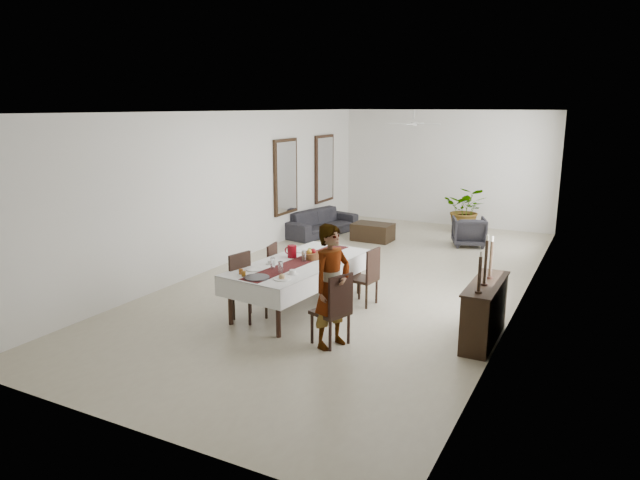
# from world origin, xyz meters

# --- Properties ---
(floor) EXTENTS (6.00, 12.00, 0.00)m
(floor) POSITION_xyz_m (0.00, 0.00, 0.00)
(floor) COLOR #BDB496
(floor) RESTS_ON ground
(ceiling) EXTENTS (6.00, 12.00, 0.02)m
(ceiling) POSITION_xyz_m (0.00, 0.00, 3.20)
(ceiling) COLOR silver
(ceiling) RESTS_ON wall_back
(wall_back) EXTENTS (6.00, 0.02, 3.20)m
(wall_back) POSITION_xyz_m (0.00, 6.00, 1.60)
(wall_back) COLOR white
(wall_back) RESTS_ON floor
(wall_front) EXTENTS (6.00, 0.02, 3.20)m
(wall_front) POSITION_xyz_m (0.00, -6.00, 1.60)
(wall_front) COLOR white
(wall_front) RESTS_ON floor
(wall_left) EXTENTS (0.02, 12.00, 3.20)m
(wall_left) POSITION_xyz_m (-3.00, 0.00, 1.60)
(wall_left) COLOR white
(wall_left) RESTS_ON floor
(wall_right) EXTENTS (0.02, 12.00, 3.20)m
(wall_right) POSITION_xyz_m (3.00, 0.00, 1.60)
(wall_right) COLOR white
(wall_right) RESTS_ON floor
(dining_table_top) EXTENTS (1.30, 2.61, 0.05)m
(dining_table_top) POSITION_xyz_m (-0.24, -1.96, 0.76)
(dining_table_top) COLOR black
(dining_table_top) RESTS_ON table_leg_fl
(table_leg_fl) EXTENTS (0.08, 0.08, 0.73)m
(table_leg_fl) POSITION_xyz_m (-0.82, -3.11, 0.37)
(table_leg_fl) COLOR black
(table_leg_fl) RESTS_ON floor
(table_leg_fr) EXTENTS (0.08, 0.08, 0.73)m
(table_leg_fr) POSITION_xyz_m (0.10, -3.20, 0.37)
(table_leg_fr) COLOR black
(table_leg_fr) RESTS_ON floor
(table_leg_bl) EXTENTS (0.08, 0.08, 0.73)m
(table_leg_bl) POSITION_xyz_m (-0.58, -0.73, 0.37)
(table_leg_bl) COLOR black
(table_leg_bl) RESTS_ON floor
(table_leg_br) EXTENTS (0.08, 0.08, 0.73)m
(table_leg_br) POSITION_xyz_m (0.34, -0.82, 0.37)
(table_leg_br) COLOR black
(table_leg_br) RESTS_ON floor
(tablecloth_top) EXTENTS (1.51, 2.82, 0.01)m
(tablecloth_top) POSITION_xyz_m (-0.24, -1.96, 0.79)
(tablecloth_top) COLOR silver
(tablecloth_top) RESTS_ON dining_table_top
(tablecloth_drape_left) EXTENTS (0.28, 2.69, 0.31)m
(tablecloth_drape_left) POSITION_xyz_m (-0.85, -1.90, 0.64)
(tablecloth_drape_left) COLOR white
(tablecloth_drape_left) RESTS_ON dining_table_top
(tablecloth_drape_right) EXTENTS (0.28, 2.69, 0.31)m
(tablecloth_drape_right) POSITION_xyz_m (0.37, -2.03, 0.64)
(tablecloth_drape_right) COLOR white
(tablecloth_drape_right) RESTS_ON dining_table_top
(tablecloth_drape_near) EXTENTS (1.23, 0.14, 0.31)m
(tablecloth_drape_near) POSITION_xyz_m (-0.37, -3.30, 0.64)
(tablecloth_drape_near) COLOR white
(tablecloth_drape_near) RESTS_ON dining_table_top
(tablecloth_drape_far) EXTENTS (1.23, 0.14, 0.31)m
(tablecloth_drape_far) POSITION_xyz_m (-0.10, -0.62, 0.64)
(tablecloth_drape_far) COLOR white
(tablecloth_drape_far) RESTS_ON dining_table_top
(table_runner) EXTENTS (0.63, 2.65, 0.00)m
(table_runner) POSITION_xyz_m (-0.24, -1.96, 0.80)
(table_runner) COLOR #571818
(table_runner) RESTS_ON tablecloth_top
(red_pitcher) EXTENTS (0.17, 0.17, 0.21)m
(red_pitcher) POSITION_xyz_m (-0.48, -1.78, 0.90)
(red_pitcher) COLOR maroon
(red_pitcher) RESTS_ON tablecloth_top
(pitcher_handle) EXTENTS (0.13, 0.03, 0.13)m
(pitcher_handle) POSITION_xyz_m (-0.57, -1.77, 0.90)
(pitcher_handle) COLOR maroon
(pitcher_handle) RESTS_ON red_pitcher
(wine_glass_near) EXTENTS (0.07, 0.07, 0.18)m
(wine_glass_near) POSITION_xyz_m (-0.18, -2.65, 0.89)
(wine_glass_near) COLOR white
(wine_glass_near) RESTS_ON tablecloth_top
(wine_glass_mid) EXTENTS (0.07, 0.07, 0.18)m
(wine_glass_mid) POSITION_xyz_m (-0.40, -2.53, 0.89)
(wine_glass_mid) COLOR white
(wine_glass_mid) RESTS_ON tablecloth_top
(wine_glass_far) EXTENTS (0.07, 0.07, 0.18)m
(wine_glass_far) POSITION_xyz_m (-0.18, -1.92, 0.89)
(wine_glass_far) COLOR white
(wine_glass_far) RESTS_ON tablecloth_top
(teacup_right) EXTENTS (0.09, 0.09, 0.06)m
(teacup_right) POSITION_xyz_m (0.01, -2.62, 0.83)
(teacup_right) COLOR white
(teacup_right) RESTS_ON saucer_right
(saucer_right) EXTENTS (0.16, 0.16, 0.01)m
(saucer_right) POSITION_xyz_m (0.01, -2.62, 0.80)
(saucer_right) COLOR white
(saucer_right) RESTS_ON tablecloth_top
(teacup_left) EXTENTS (0.09, 0.09, 0.06)m
(teacup_left) POSITION_xyz_m (-0.59, -2.30, 0.83)
(teacup_left) COLOR white
(teacup_left) RESTS_ON saucer_left
(saucer_left) EXTENTS (0.16, 0.16, 0.01)m
(saucer_left) POSITION_xyz_m (-0.59, -2.30, 0.80)
(saucer_left) COLOR silver
(saucer_left) RESTS_ON tablecloth_top
(plate_near_right) EXTENTS (0.25, 0.25, 0.02)m
(plate_near_right) POSITION_xyz_m (0.01, -2.94, 0.81)
(plate_near_right) COLOR white
(plate_near_right) RESTS_ON tablecloth_top
(bread_near_right) EXTENTS (0.09, 0.09, 0.09)m
(bread_near_right) POSITION_xyz_m (0.01, -2.94, 0.84)
(bread_near_right) COLOR tan
(bread_near_right) RESTS_ON plate_near_right
(plate_near_left) EXTENTS (0.25, 0.25, 0.02)m
(plate_near_left) POSITION_xyz_m (-0.63, -2.71, 0.81)
(plate_near_left) COLOR white
(plate_near_left) RESTS_ON tablecloth_top
(plate_far_left) EXTENTS (0.25, 0.25, 0.02)m
(plate_far_left) POSITION_xyz_m (-0.51, -1.36, 0.81)
(plate_far_left) COLOR white
(plate_far_left) RESTS_ON tablecloth_top
(serving_tray) EXTENTS (0.38, 0.38, 0.02)m
(serving_tray) POSITION_xyz_m (-0.35, -3.06, 0.81)
(serving_tray) COLOR #39393D
(serving_tray) RESTS_ON tablecloth_top
(jam_jar_a) EXTENTS (0.07, 0.07, 0.08)m
(jam_jar_a) POSITION_xyz_m (-0.58, -3.07, 0.84)
(jam_jar_a) COLOR brown
(jam_jar_a) RESTS_ON tablecloth_top
(jam_jar_b) EXTENTS (0.07, 0.07, 0.08)m
(jam_jar_b) POSITION_xyz_m (-0.68, -2.99, 0.84)
(jam_jar_b) COLOR brown
(jam_jar_b) RESTS_ON tablecloth_top
(fruit_basket) EXTENTS (0.31, 0.31, 0.10)m
(fruit_basket) POSITION_xyz_m (-0.16, -1.71, 0.85)
(fruit_basket) COLOR brown
(fruit_basket) RESTS_ON tablecloth_top
(fruit_red) EXTENTS (0.09, 0.09, 0.09)m
(fruit_red) POSITION_xyz_m (-0.13, -1.69, 0.93)
(fruit_red) COLOR maroon
(fruit_red) RESTS_ON fruit_basket
(fruit_green) EXTENTS (0.08, 0.08, 0.08)m
(fruit_green) POSITION_xyz_m (-0.20, -1.67, 0.93)
(fruit_green) COLOR olive
(fruit_green) RESTS_ON fruit_basket
(fruit_yellow) EXTENTS (0.09, 0.09, 0.09)m
(fruit_yellow) POSITION_xyz_m (-0.17, -1.76, 0.93)
(fruit_yellow) COLOR #C38822
(fruit_yellow) RESTS_ON fruit_basket
(chair_right_near_seat) EXTENTS (0.57, 0.57, 0.05)m
(chair_right_near_seat) POSITION_xyz_m (0.87, -3.06, 0.47)
(chair_right_near_seat) COLOR black
(chair_right_near_seat) RESTS_ON chair_right_near_leg_fl
(chair_right_near_leg_fl) EXTENTS (0.06, 0.06, 0.44)m
(chair_right_near_leg_fl) POSITION_xyz_m (0.98, -3.29, 0.22)
(chair_right_near_leg_fl) COLOR black
(chair_right_near_leg_fl) RESTS_ON floor
(chair_right_near_leg_fr) EXTENTS (0.06, 0.06, 0.44)m
(chair_right_near_leg_fr) POSITION_xyz_m (1.10, -2.94, 0.22)
(chair_right_near_leg_fr) COLOR black
(chair_right_near_leg_fr) RESTS_ON floor
(chair_right_near_leg_bl) EXTENTS (0.06, 0.06, 0.44)m
(chair_right_near_leg_bl) POSITION_xyz_m (0.64, -3.17, 0.22)
(chair_right_near_leg_bl) COLOR black
(chair_right_near_leg_bl) RESTS_ON floor
(chair_right_near_leg_br) EXTENTS (0.06, 0.06, 0.44)m
(chair_right_near_leg_br) POSITION_xyz_m (0.76, -2.82, 0.22)
(chair_right_near_leg_br) COLOR black
(chair_right_near_leg_br) RESTS_ON floor
(chair_right_near_back) EXTENTS (0.19, 0.44, 0.57)m
(chair_right_near_back) POSITION_xyz_m (1.06, -3.12, 0.77)
(chair_right_near_back) COLOR black
(chair_right_near_back) RESTS_ON chair_right_near_seat
(chair_right_far_seat) EXTENTS (0.47, 0.47, 0.05)m
(chair_right_far_seat) POSITION_xyz_m (0.63, -1.31, 0.44)
(chair_right_far_seat) COLOR black
(chair_right_far_seat) RESTS_ON chair_right_far_leg_fl
(chair_right_far_leg_fl) EXTENTS (0.05, 0.05, 0.42)m
(chair_right_far_leg_fl) POSITION_xyz_m (0.77, -1.50, 0.21)
(chair_right_far_leg_fl) COLOR black
(chair_right_far_leg_fl) RESTS_ON floor
(chair_right_far_leg_fr) EXTENTS (0.05, 0.05, 0.42)m
(chair_right_far_leg_fr) POSITION_xyz_m (0.82, -1.16, 0.21)
(chair_right_far_leg_fr) COLOR black
(chair_right_far_leg_fr) RESTS_ON floor
(chair_right_far_leg_bl) EXTENTS (0.05, 0.05, 0.42)m
(chair_right_far_leg_bl) POSITION_xyz_m (0.43, -1.46, 0.21)
(chair_right_far_leg_bl) COLOR black
(chair_right_far_leg_bl) RESTS_ON floor
(chair_right_far_leg_br) EXTENTS (0.05, 0.05, 0.42)m
(chair_right_far_leg_br) POSITION_xyz_m (0.48, -1.12, 0.21)
(chair_right_far_leg_br) COLOR black
(chair_right_far_leg_br) RESTS_ON floor
(chair_right_far_back) EXTENTS (0.09, 0.42, 0.53)m
(chair_right_far_back) POSITION_xyz_m (0.82, -1.34, 0.73)
(chair_right_far_back) COLOR black
(chair_right_far_back) RESTS_ON chair_right_far_seat
(chair_left_near_seat) EXTENTS (0.52, 0.52, 0.05)m
(chair_left_near_seat) POSITION_xyz_m (-0.68, -2.78, 0.46)
(chair_left_near_seat) COLOR black
(chair_left_near_seat) RESTS_ON chair_left_near_leg_fl
(chair_left_near_leg_fl) EXTENTS (0.05, 0.05, 0.44)m
(chair_left_near_leg_fl) POSITION_xyz_m (-0.82, -2.57, 0.22)
(chair_left_near_leg_fl) COLOR black
(chair_left_near_leg_fl) RESTS_ON floor
(chair_left_near_leg_fr) EXTENTS (0.05, 0.05, 0.44)m
(chair_left_near_leg_fr) POSITION_xyz_m (-0.90, -2.92, 0.22)
(chair_left_near_leg_fr) COLOR black
(chair_left_near_leg_fr) RESTS_ON floor
(chair_left_near_leg_bl) EXTENTS (0.05, 0.05, 0.44)m
(chair_left_near_leg_bl) POSITION_xyz_m (-0.47, -2.64, 0.22)
(chair_left_near_leg_bl) COLOR black
(chair_left_near_leg_bl) RESTS_ON floor
(chair_left_near_leg_br) EXTENTS (0.05, 0.05, 0.44)m
(chair_left_near_leg_br) POSITION_xyz_m (-0.54, -3.00, 0.22)
(chair_left_near_leg_br) COLOR black
(chair_left_near_leg_br) RESTS_ON floor
(chair_left_near_back) EXTENTS (0.13, 0.44, 0.56)m
(chair_left_near_back) POSITION_xyz_m (-0.88, -2.74, 0.77)
(chair_left_near_back) COLOR black
(chair_left_near_back) RESTS_ON chair_left_near_seat
(chair_left_far_seat) EXTENTS (0.46, 0.46, 0.05)m
(chair_left_far_seat) POSITION_xyz_m (-0.78, -1.62, 0.42)
(chair_left_far_seat) COLOR black
(chair_left_far_seat) RESTS_ON chair_left_far_leg_fl
(chair_left_far_leg_fl) EXTENTS (0.05, 0.05, 0.40)m
(chair_left_far_leg_fl) POSITION_xyz_m (-0.97, -1.49, 0.20)
(chair_left_far_leg_fl) COLOR black
(chair_left_far_leg_fl) RESTS_ON floor
(chair_left_far_leg_fr) EXTENTS (0.05, 0.05, 0.40)m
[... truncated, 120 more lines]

